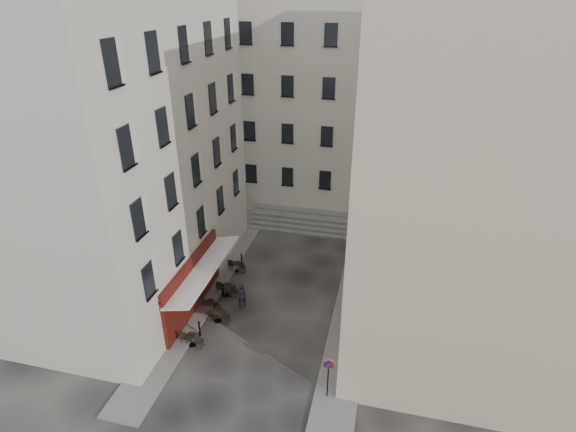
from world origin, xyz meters
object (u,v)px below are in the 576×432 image
(bistro_table_b, at_px, (218,314))
(pedestrian, at_px, (241,295))
(no_parking_sign, at_px, (328,371))
(bistro_table_a, at_px, (192,339))

(bistro_table_b, height_order, pedestrian, pedestrian)
(no_parking_sign, xyz_separation_m, pedestrian, (-5.95, 5.40, -0.84))
(bistro_table_a, xyz_separation_m, pedestrian, (1.48, 3.71, 0.35))
(no_parking_sign, height_order, bistro_table_b, no_parking_sign)
(bistro_table_a, distance_m, pedestrian, 4.01)
(pedestrian, bearing_deg, bistro_table_b, 18.86)
(no_parking_sign, relative_size, bistro_table_a, 1.86)
(pedestrian, bearing_deg, no_parking_sign, 95.52)
(bistro_table_a, relative_size, bistro_table_b, 0.87)
(no_parking_sign, xyz_separation_m, bistro_table_b, (-6.82, 3.80, -1.13))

